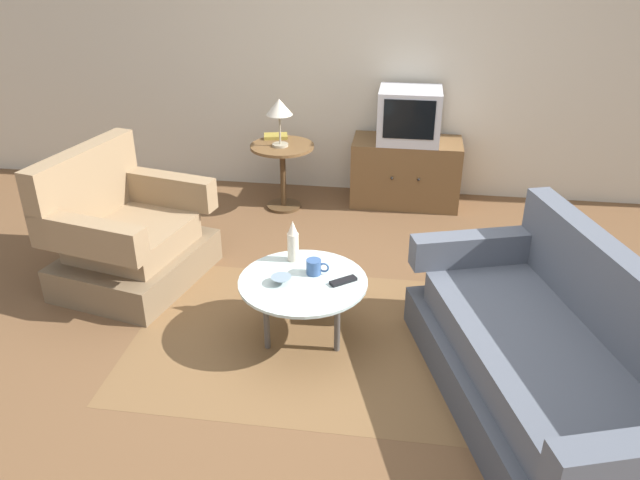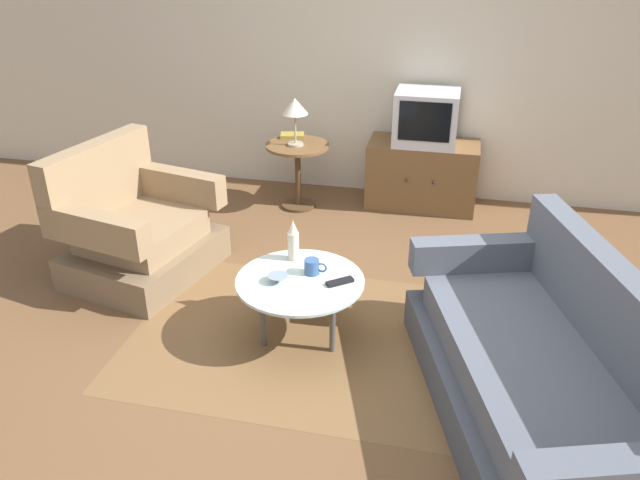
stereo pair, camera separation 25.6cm
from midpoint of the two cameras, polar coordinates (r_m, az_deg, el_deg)
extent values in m
plane|color=brown|center=(3.97, 2.29, -8.20)|extent=(16.00, 16.00, 0.00)
cube|color=#BCB29E|center=(5.68, 7.19, 17.41)|extent=(9.00, 0.12, 2.70)
cube|color=brown|center=(3.91, 0.15, -8.77)|extent=(2.06, 1.56, 0.00)
cube|color=brown|center=(4.65, -14.00, -1.60)|extent=(1.00, 1.13, 0.24)
cube|color=#846B4C|center=(4.55, -14.29, 0.72)|extent=(0.80, 0.83, 0.18)
cube|color=#846B4C|center=(4.63, -18.01, 5.31)|extent=(0.35, 0.99, 0.51)
cube|color=#846B4C|center=(4.19, -18.12, 0.88)|extent=(0.82, 0.31, 0.23)
cube|color=#846B4C|center=(4.77, -11.47, 4.95)|extent=(0.82, 0.31, 0.23)
cube|color=#3E424B|center=(3.47, 20.21, -13.62)|extent=(1.37, 2.00, 0.24)
cube|color=#4C515B|center=(3.35, 20.79, -10.88)|extent=(1.15, 1.69, 0.18)
cube|color=#4C515B|center=(3.35, 27.20, -5.87)|extent=(0.69, 1.78, 0.44)
cube|color=#4C515B|center=(3.89, 16.30, -1.23)|extent=(0.85, 0.39, 0.19)
cube|color=#4C515B|center=(2.70, 28.99, -18.32)|extent=(0.85, 0.39, 0.19)
cylinder|color=#B2C6C1|center=(3.69, 0.16, -3.75)|extent=(0.76, 0.76, 0.02)
cylinder|color=#4C4742|center=(3.99, 1.10, -4.60)|extent=(0.04, 0.04, 0.39)
cylinder|color=#4C4742|center=(3.73, -3.26, -7.08)|extent=(0.04, 0.04, 0.39)
cylinder|color=#4C4742|center=(3.69, 3.14, -7.58)|extent=(0.04, 0.04, 0.39)
cylinder|color=brown|center=(5.41, -0.69, 8.52)|extent=(0.54, 0.54, 0.02)
cylinder|color=#47311C|center=(5.51, -0.67, 5.69)|extent=(0.05, 0.05, 0.55)
cylinder|color=#47311C|center=(5.61, -0.66, 3.18)|extent=(0.30, 0.30, 0.02)
cube|color=brown|center=(5.62, 10.51, 5.83)|extent=(0.94, 0.45, 0.58)
sphere|color=black|center=(5.39, 9.19, 5.33)|extent=(0.02, 0.02, 0.02)
sphere|color=black|center=(5.39, 11.58, 5.10)|extent=(0.02, 0.02, 0.02)
cube|color=#B7B7BC|center=(5.45, 10.96, 10.84)|extent=(0.52, 0.44, 0.45)
cube|color=black|center=(5.23, 10.86, 10.46)|extent=(0.42, 0.01, 0.32)
cylinder|color=#9E937A|center=(5.38, -0.86, 8.67)|extent=(0.14, 0.14, 0.02)
cylinder|color=#9E937A|center=(5.34, -0.87, 10.04)|extent=(0.02, 0.02, 0.25)
cone|color=beige|center=(5.29, -0.89, 12.03)|extent=(0.22, 0.22, 0.13)
cylinder|color=beige|center=(3.86, -0.54, -0.58)|extent=(0.07, 0.07, 0.18)
cone|color=beige|center=(3.80, -0.55, 1.20)|extent=(0.06, 0.06, 0.09)
cylinder|color=#335184|center=(3.72, 1.21, -2.46)|extent=(0.09, 0.09, 0.09)
torus|color=#335184|center=(3.71, 2.13, -2.56)|extent=(0.06, 0.01, 0.06)
cone|color=slate|center=(3.65, -1.83, -3.56)|extent=(0.12, 0.12, 0.05)
cube|color=black|center=(3.65, 3.82, -3.83)|extent=(0.16, 0.14, 0.02)
cube|color=olive|center=(5.60, -1.20, 9.45)|extent=(0.23, 0.18, 0.03)
camera|label=1|loc=(0.13, -88.08, 0.98)|focal=35.33mm
camera|label=2|loc=(0.13, 91.92, -0.98)|focal=35.33mm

